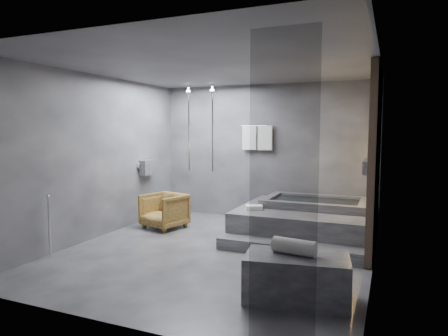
% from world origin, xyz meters
% --- Properties ---
extents(room, '(5.00, 5.04, 2.82)m').
position_xyz_m(room, '(0.40, 0.24, 1.73)').
color(room, '#2F2F32').
rests_on(room, ground).
extents(tub_deck, '(2.20, 2.00, 0.50)m').
position_xyz_m(tub_deck, '(1.05, 1.45, 0.25)').
color(tub_deck, '#353537').
rests_on(tub_deck, ground).
extents(tub_step, '(2.20, 0.36, 0.18)m').
position_xyz_m(tub_step, '(1.05, 0.27, 0.09)').
color(tub_step, '#353537').
rests_on(tub_step, ground).
extents(concrete_bench, '(1.20, 0.79, 0.50)m').
position_xyz_m(concrete_bench, '(1.52, -1.27, 0.25)').
color(concrete_bench, '#353538').
rests_on(concrete_bench, ground).
extents(driftwood_chair, '(0.88, 0.89, 0.66)m').
position_xyz_m(driftwood_chair, '(-1.53, 0.97, 0.33)').
color(driftwood_chair, '#4D3413').
rests_on(driftwood_chair, ground).
extents(rolled_towel, '(0.50, 0.24, 0.17)m').
position_xyz_m(rolled_towel, '(1.48, -1.25, 0.59)').
color(rolled_towel, white).
rests_on(rolled_towel, concrete_bench).
extents(deck_towel, '(0.34, 0.30, 0.07)m').
position_xyz_m(deck_towel, '(0.28, 0.94, 0.54)').
color(deck_towel, white).
rests_on(deck_towel, tub_deck).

